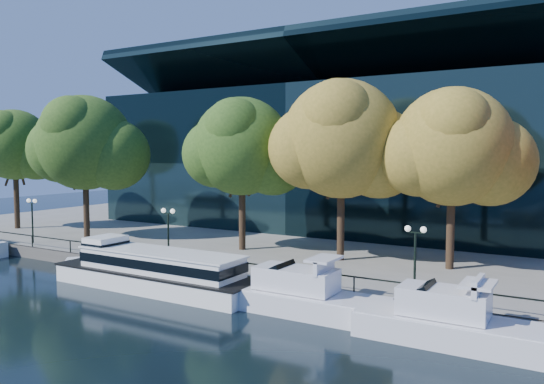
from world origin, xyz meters
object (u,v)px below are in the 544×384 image
Objects in this scene: tree_1 at (85,145)px; lamp_2 at (415,244)px; lamp_1 at (168,222)px; cruiser_far at (443,321)px; tree_2 at (243,148)px; tree_3 at (343,141)px; tour_boat at (150,269)px; tree_0 at (15,146)px; tree_4 at (455,149)px; cruiser_near at (297,294)px; lamp_0 at (32,210)px.

lamp_2 is at bearing -7.57° from tree_1.
lamp_2 is (18.62, 0.00, 0.00)m from lamp_1.
tree_2 reaches higher than cruiser_far.
tree_1 is 25.35m from tree_3.
tour_boat is 19.51m from cruiser_far.
tree_1 is (11.81, -0.61, 0.07)m from tree_0.
tour_boat is at bearing -92.55° from tree_2.
lamp_1 is (-18.98, -8.19, -5.46)m from tree_4.
cruiser_far is 21.79m from lamp_1.
tree_1 is 33.54m from lamp_2.
cruiser_far is (8.43, -0.72, 0.03)m from cruiser_near.
tree_1 is 1.07× the size of tree_4.
tree_0 reaches higher than lamp_1.
cruiser_near is at bearing -149.66° from lamp_2.
tree_0 reaches higher than tree_4.
lamp_1 is at bearing 164.98° from cruiser_near.
tree_3 is at bearing -172.29° from tree_4.
tour_boat is 11.09m from cruiser_near.
tree_1 reaches higher than cruiser_far.
tree_1 is 33.31m from tree_4.
tour_boat is 1.32× the size of tree_2.
tree_3 is at bearing 6.28° from tree_1.
tree_3 is 1.08× the size of tree_4.
tree_4 reaches higher than cruiser_far.
tree_0 is at bearing 162.42° from tour_boat.
lamp_2 is (5.85, 3.43, 2.93)m from cruiser_near.
lamp_2 is at bearing 12.60° from tour_boat.
tree_1 reaches higher than cruiser_near.
cruiser_near is 0.91× the size of tree_2.
lamp_0 is 34.88m from lamp_2.
lamp_2 is at bearing 0.00° from lamp_1.
cruiser_far is at bearing -10.94° from tree_0.
cruiser_near is at bearing -6.73° from lamp_0.
cruiser_near is 0.91× the size of tree_0.
tree_0 reaches higher than cruiser_far.
tree_4 reaches higher than lamp_2.
tree_3 is at bearing 14.60° from lamp_0.
tree_4 is (44.90, 3.24, -0.44)m from tree_0.
lamp_2 is at bearing 0.00° from lamp_0.
lamp_2 is at bearing -92.55° from tree_4.
tree_2 is 20.46m from lamp_0.
tree_4 is (7.88, 1.07, -0.61)m from tree_3.
lamp_2 reaches higher than cruiser_far.
tree_3 reaches higher than tour_boat.
tree_1 reaches higher than tree_4.
tree_4 is (33.08, 3.84, -0.51)m from tree_1.
tree_0 is 45.19m from lamp_2.
lamp_1 is at bearing -17.15° from tree_1.
tree_4 is at bearing 23.34° from lamp_1.
tree_4 is at bearing 4.25° from tree_2.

